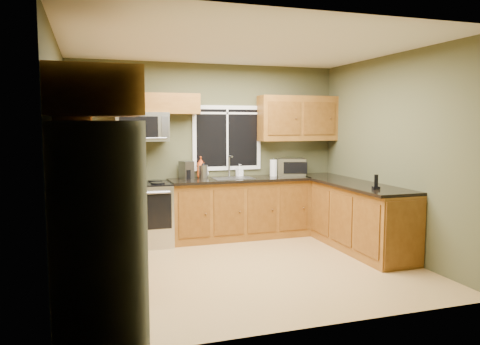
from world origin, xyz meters
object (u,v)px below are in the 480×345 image
kettle (203,171)px  soap_bottle_c (204,172)px  coffee_maker (187,171)px  refrigerator (98,228)px  range (145,214)px  toaster_oven (291,167)px  soap_bottle_a (201,167)px  soap_bottle_b (240,170)px  paper_towel_roll (273,168)px  microwave (142,127)px  cordless_phone (376,185)px

kettle → soap_bottle_c: kettle is taller
coffee_maker → soap_bottle_c: coffee_maker is taller
kettle → soap_bottle_c: (0.02, 0.05, -0.02)m
refrigerator → range: (0.69, 2.77, -0.43)m
range → kettle: bearing=11.0°
soap_bottle_c → kettle: bearing=-115.6°
toaster_oven → kettle: size_ratio=2.12×
soap_bottle_a → soap_bottle_b: bearing=0.0°
toaster_oven → soap_bottle_a: bearing=174.6°
toaster_oven → paper_towel_roll: 0.31m
microwave → kettle: microwave is taller
toaster_oven → soap_bottle_c: 1.42m
range → microwave: size_ratio=1.23×
soap_bottle_b → cordless_phone: bearing=-58.1°
paper_towel_roll → soap_bottle_b: 0.54m
toaster_oven → soap_bottle_b: 0.84m
soap_bottle_a → soap_bottle_b: 0.63m
coffee_maker → soap_bottle_a: (0.24, 0.06, 0.04)m
refrigerator → soap_bottle_a: (1.59, 3.00, 0.20)m
paper_towel_roll → soap_bottle_c: bearing=172.6°
kettle → cordless_phone: 2.62m
refrigerator → microwave: 3.10m
kettle → refrigerator: bearing=-118.7°
kettle → soap_bottle_c: size_ratio=1.32×
refrigerator → toaster_oven: size_ratio=3.45×
toaster_oven → soap_bottle_b: size_ratio=2.66×
toaster_oven → kettle: (-1.44, 0.09, -0.03)m
paper_towel_roll → soap_bottle_a: size_ratio=0.88×
refrigerator → range: size_ratio=1.92×
coffee_maker → paper_towel_roll: (1.39, -0.08, 0.01)m
soap_bottle_c → soap_bottle_a: bearing=180.0°
microwave → soap_bottle_c: microwave is taller
range → coffee_maker: 0.91m
range → refrigerator: bearing=-104.0°
coffee_maker → paper_towel_roll: bearing=-3.4°
soap_bottle_c → cordless_phone: size_ratio=0.98×
soap_bottle_b → soap_bottle_c: size_ratio=1.06×
soap_bottle_a → soap_bottle_b: (0.63, 0.00, -0.07)m
soap_bottle_b → kettle: bearing=-175.3°
microwave → cordless_phone: bearing=-34.0°
refrigerator → soap_bottle_c: 3.42m
refrigerator → soap_bottle_b: (2.22, 3.00, 0.14)m
toaster_oven → refrigerator: bearing=-136.8°
coffee_maker → paper_towel_roll: 1.39m
coffee_maker → soap_bottle_b: size_ratio=1.37×
refrigerator → toaster_oven: (3.05, 2.86, 0.18)m
coffee_maker → soap_bottle_a: bearing=14.2°
coffee_maker → soap_bottle_b: coffee_maker is taller
microwave → paper_towel_roll: (2.05, -0.05, -0.66)m
refrigerator → soap_bottle_a: bearing=62.1°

